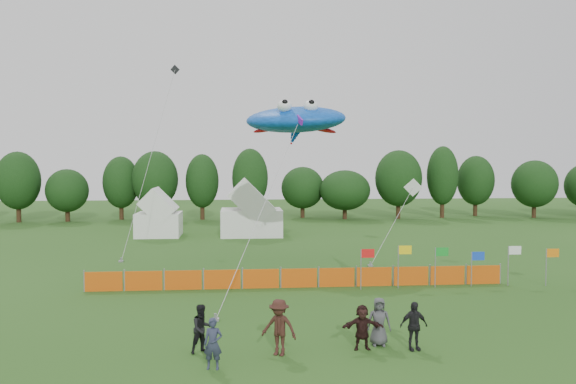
{
  "coord_description": "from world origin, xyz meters",
  "views": [
    {
      "loc": [
        -2.23,
        -19.47,
        6.54
      ],
      "look_at": [
        0.0,
        6.0,
        5.2
      ],
      "focal_mm": 35.0,
      "sensor_mm": 36.0,
      "label": 1
    }
  ],
  "objects": [
    {
      "name": "spectator_c",
      "position": [
        -0.9,
        -0.77,
        0.96
      ],
      "size": [
        1.43,
        1.18,
        1.92
      ],
      "primitive_type": "imported",
      "rotation": [
        0.0,
        0.0,
        -0.45
      ],
      "color": "#361B15",
      "rests_on": "ground"
    },
    {
      "name": "small_kite_white",
      "position": [
        9.29,
        18.86,
        3.62
      ],
      "size": [
        5.13,
        5.41,
        5.42
      ],
      "color": "white",
      "rests_on": "ground"
    },
    {
      "name": "tent_left",
      "position": [
        -9.34,
        30.98,
        1.74
      ],
      "size": [
        3.9,
        3.9,
        3.44
      ],
      "color": "white",
      "rests_on": "ground"
    },
    {
      "name": "tent_right",
      "position": [
        -1.14,
        30.76,
        1.96
      ],
      "size": [
        5.5,
        4.4,
        3.88
      ],
      "color": "white",
      "rests_on": "ground"
    },
    {
      "name": "stingray_kite",
      "position": [
        1.5,
        17.61,
        9.33
      ],
      "size": [
        8.92,
        22.57,
        10.56
      ],
      "color": "blue",
      "rests_on": "ground"
    },
    {
      "name": "flag_row",
      "position": [
        9.11,
        8.82,
        1.4
      ],
      "size": [
        10.73,
        0.34,
        2.23
      ],
      "color": "gray",
      "rests_on": "ground"
    },
    {
      "name": "small_kite_dark",
      "position": [
        -8.65,
        24.13,
        8.04
      ],
      "size": [
        2.98,
        11.27,
        14.81
      ],
      "color": "black",
      "rests_on": "ground"
    },
    {
      "name": "spectator_e",
      "position": [
        2.74,
        -0.05,
        0.86
      ],
      "size": [
        0.9,
        0.65,
        1.72
      ],
      "primitive_type": "imported",
      "rotation": [
        0.0,
        0.0,
        -0.13
      ],
      "color": "#434347",
      "rests_on": "ground"
    },
    {
      "name": "treeline",
      "position": [
        1.61,
        44.93,
        4.18
      ],
      "size": [
        104.57,
        8.78,
        8.36
      ],
      "color": "#382314",
      "rests_on": "ground"
    },
    {
      "name": "spectator_d",
      "position": [
        3.82,
        -0.65,
        0.85
      ],
      "size": [
        1.04,
        0.52,
        1.71
      ],
      "primitive_type": "imported",
      "rotation": [
        0.0,
        0.0,
        0.1
      ],
      "color": "black",
      "rests_on": "ground"
    },
    {
      "name": "barrier_fence",
      "position": [
        0.87,
        9.45,
        0.5
      ],
      "size": [
        21.9,
        0.06,
        1.0
      ],
      "color": "#CC4E0B",
      "rests_on": "ground"
    },
    {
      "name": "spectator_f",
      "position": [
        2.05,
        -0.45,
        0.79
      ],
      "size": [
        1.47,
        0.5,
        1.57
      ],
      "primitive_type": "imported",
      "rotation": [
        0.0,
        0.0,
        -0.02
      ],
      "color": "black",
      "rests_on": "ground"
    },
    {
      "name": "ground",
      "position": [
        0.0,
        0.0,
        0.0
      ],
      "size": [
        160.0,
        160.0,
        0.0
      ],
      "primitive_type": "plane",
      "color": "#234C16",
      "rests_on": "ground"
    },
    {
      "name": "spectator_b",
      "position": [
        -3.51,
        -0.3,
        0.84
      ],
      "size": [
        1.02,
        0.95,
        1.68
      ],
      "primitive_type": "imported",
      "rotation": [
        0.0,
        0.0,
        0.51
      ],
      "color": "black",
      "rests_on": "ground"
    },
    {
      "name": "spectator_a",
      "position": [
        -3.07,
        -1.88,
        0.82
      ],
      "size": [
        0.65,
        0.47,
        1.63
      ],
      "primitive_type": "imported",
      "rotation": [
        0.0,
        0.0,
        -0.14
      ],
      "color": "#292E44",
      "rests_on": "ground"
    }
  ]
}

